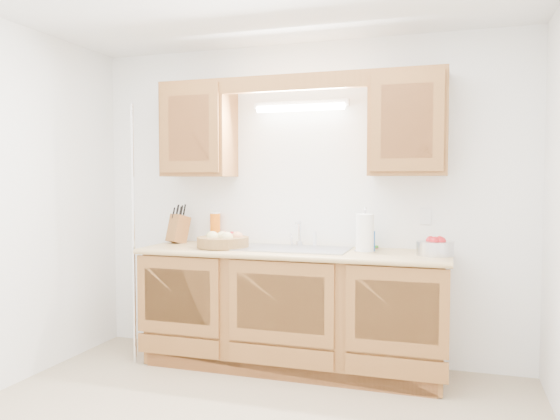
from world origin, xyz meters
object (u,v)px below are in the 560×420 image
at_px(paper_towel, 365,233).
at_px(apple_bowl, 435,247).
at_px(fruit_basket, 223,241).
at_px(knife_block, 178,228).

xyz_separation_m(paper_towel, apple_bowl, (0.49, -0.03, -0.08)).
relative_size(paper_towel, apple_bowl, 1.16).
xyz_separation_m(fruit_basket, paper_towel, (1.08, 0.07, 0.08)).
xyz_separation_m(knife_block, apple_bowl, (2.06, -0.16, -0.06)).
relative_size(knife_block, apple_bowl, 1.19).
bearing_deg(paper_towel, fruit_basket, -176.18).
distance_m(fruit_basket, knife_block, 0.53).
relative_size(fruit_basket, knife_block, 1.40).
bearing_deg(knife_block, paper_towel, 16.16).
bearing_deg(apple_bowl, paper_towel, 176.30).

